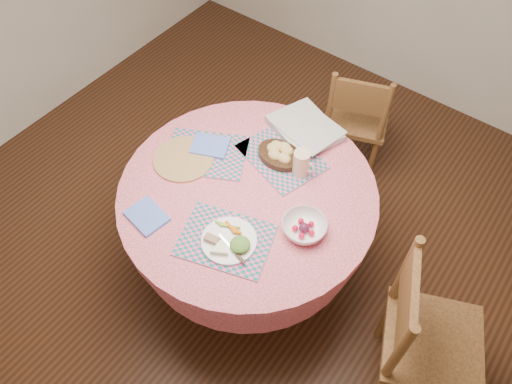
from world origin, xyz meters
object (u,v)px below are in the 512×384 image
chair_right (423,337)px  wicker_trivet (183,159)px  dining_table (248,214)px  bread_bowl (280,153)px  dinner_plate (229,241)px  chair_back (356,117)px  fruit_bowl (304,227)px  latte_mug (302,163)px

chair_right → wicker_trivet: (-1.36, -0.01, 0.25)m
dining_table → wicker_trivet: wicker_trivet is taller
wicker_trivet → chair_right: bearing=0.4°
chair_right → bread_bowl: chair_right is taller
dining_table → chair_right: bearing=-1.7°
wicker_trivet → dinner_plate: 0.55m
dinner_plate → bread_bowl: bearing=102.0°
chair_right → chair_back: 1.43m
chair_back → wicker_trivet: size_ratio=2.80×
dinner_plate → bread_bowl: (-0.11, 0.54, 0.02)m
dining_table → chair_right: size_ratio=1.28×
dining_table → fruit_bowl: bearing=-4.8°
chair_back → wicker_trivet: chair_back is taller
chair_right → bread_bowl: bearing=50.6°
dining_table → dinner_plate: bearing=-67.4°
dinner_plate → chair_right: bearing=16.0°
fruit_bowl → wicker_trivet: bearing=-179.2°
chair_right → bread_bowl: 1.06m
chair_right → fruit_bowl: (-0.65, 0.00, 0.27)m
chair_back → dinner_plate: (0.07, -1.32, 0.34)m
chair_back → fruit_bowl: size_ratio=3.34×
chair_back → latte_mug: latte_mug is taller
bread_bowl → fruit_bowl: bearing=-40.5°
latte_mug → dinner_plate: bearing=-92.7°
dining_table → dinner_plate: 0.37m
bread_bowl → latte_mug: 0.14m
wicker_trivet → latte_mug: 0.59m
chair_right → dinner_plate: (-0.87, -0.25, 0.27)m
latte_mug → fruit_bowl: (0.20, -0.27, -0.04)m
chair_back → bread_bowl: 0.86m
dinner_plate → latte_mug: size_ratio=1.81×
chair_back → wicker_trivet: bearing=48.4°
chair_back → dinner_plate: bearing=72.6°
chair_back → latte_mug: (0.10, -0.80, 0.39)m
chair_right → wicker_trivet: bearing=67.3°
dining_table → chair_right: 0.99m
chair_right → latte_mug: chair_right is taller
dinner_plate → latte_mug: 0.52m
dining_table → chair_back: size_ratio=1.48×
chair_right → chair_back: bearing=18.3°
chair_right → bread_bowl: size_ratio=4.23×
latte_mug → fruit_bowl: bearing=-53.7°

